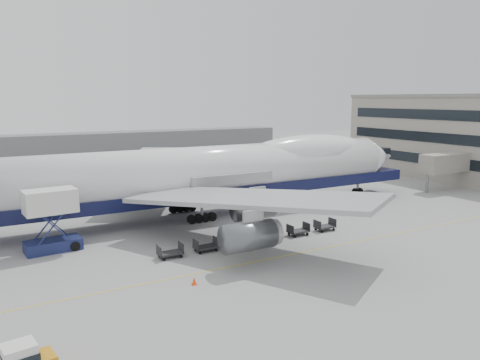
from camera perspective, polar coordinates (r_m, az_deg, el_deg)
ground at (r=50.74m, az=2.81°, el=-7.06°), size 260.00×260.00×0.00m
apron_line at (r=46.04m, az=6.86°, el=-8.90°), size 60.00×0.15×0.01m
hangar at (r=112.65m, az=-21.29°, el=3.47°), size 110.00×8.00×7.00m
airliner at (r=60.00m, az=-2.77°, el=1.10°), size 67.00×55.30×19.98m
catering_truck at (r=49.17m, az=-22.03°, el=-4.17°), size 5.41×3.96×6.15m
traffic_cone at (r=38.65m, az=-5.61°, el=-12.16°), size 0.43×0.43×0.63m
dolly_0 at (r=44.95m, az=-8.51°, el=-8.71°), size 2.30×1.35×1.30m
dolly_1 at (r=46.33m, az=-4.17°, el=-8.05°), size 2.30×1.35×1.30m
dolly_2 at (r=47.97m, az=-0.11°, el=-7.39°), size 2.30×1.35×1.30m
dolly_3 at (r=49.83m, az=3.65°, el=-6.75°), size 2.30×1.35×1.30m
dolly_4 at (r=51.90m, az=7.11°, el=-6.12°), size 2.30×1.35×1.30m
dolly_5 at (r=54.14m, az=10.29°, el=-5.53°), size 2.30×1.35×1.30m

